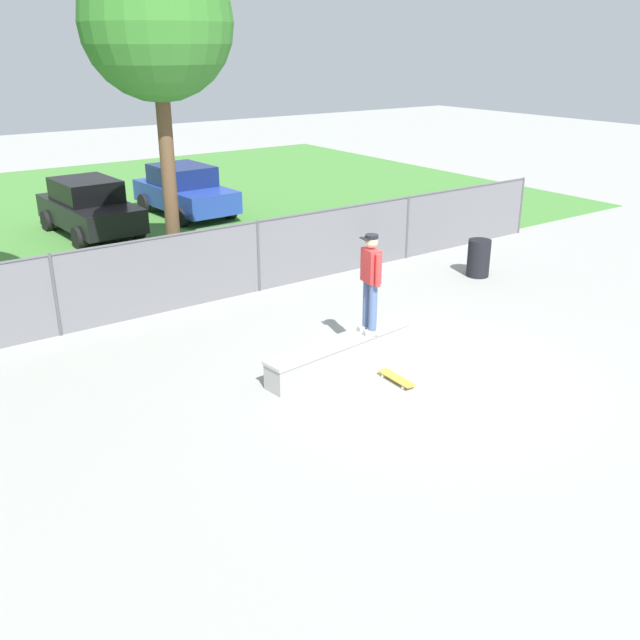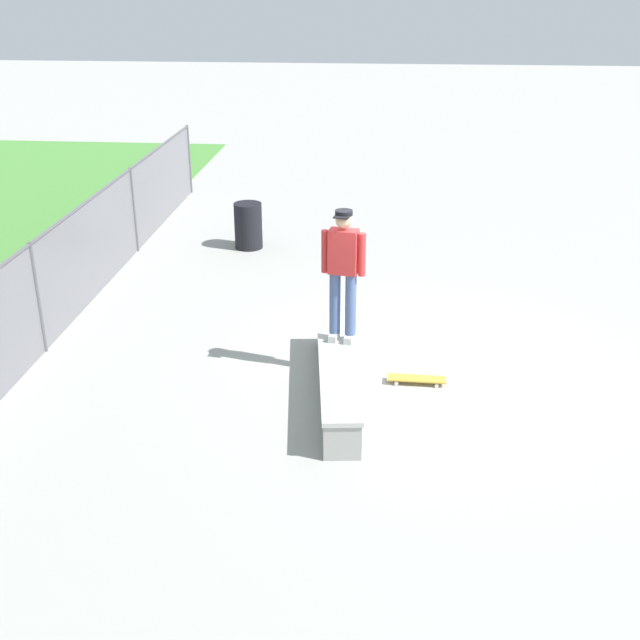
# 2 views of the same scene
# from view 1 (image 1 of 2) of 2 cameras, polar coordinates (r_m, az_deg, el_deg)

# --- Properties ---
(ground_plane) EXTENTS (80.00, 80.00, 0.00)m
(ground_plane) POSITION_cam_1_polar(r_m,az_deg,el_deg) (12.60, 7.83, -4.23)
(ground_plane) COLOR #9E9E99
(grass_strip) EXTENTS (30.47, 20.00, 0.02)m
(grass_strip) POSITION_cam_1_polar(r_m,az_deg,el_deg) (25.69, -16.99, 8.50)
(grass_strip) COLOR #478438
(grass_strip) RESTS_ON ground
(concrete_ledge) EXTENTS (3.22, 0.82, 0.52)m
(concrete_ledge) POSITION_cam_1_polar(r_m,az_deg,el_deg) (12.60, 1.70, -2.70)
(concrete_ledge) COLOR #999993
(concrete_ledge) RESTS_ON ground
(skateboarder) EXTENTS (0.35, 0.59, 1.84)m
(skateboarder) POSITION_cam_1_polar(r_m,az_deg,el_deg) (12.48, 4.13, 3.34)
(skateboarder) COLOR beige
(skateboarder) RESTS_ON concrete_ledge
(skateboard) EXTENTS (0.22, 0.81, 0.09)m
(skateboard) POSITION_cam_1_polar(r_m,az_deg,el_deg) (12.18, 6.23, -4.72)
(skateboard) COLOR gold
(skateboard) RESTS_ON ground
(chainlink_fence) EXTENTS (18.54, 0.07, 1.69)m
(chainlink_fence) POSITION_cam_1_polar(r_m,az_deg,el_deg) (16.31, -5.04, 5.46)
(chainlink_fence) COLOR #4C4C51
(chainlink_fence) RESTS_ON ground
(tree_near_right) EXTENTS (3.15, 3.15, 7.40)m
(tree_near_right) POSITION_cam_1_polar(r_m,az_deg,el_deg) (15.92, -13.13, 22.29)
(tree_near_right) COLOR brown
(tree_near_right) RESTS_ON ground
(car_black) EXTENTS (2.18, 4.29, 1.66)m
(car_black) POSITION_cam_1_polar(r_m,az_deg,el_deg) (22.41, -18.24, 8.70)
(car_black) COLOR black
(car_black) RESTS_ON ground
(car_blue) EXTENTS (2.18, 4.29, 1.66)m
(car_blue) POSITION_cam_1_polar(r_m,az_deg,el_deg) (24.18, -10.95, 10.28)
(car_blue) COLOR #233D9E
(car_blue) RESTS_ON ground
(trash_bin) EXTENTS (0.56, 0.56, 0.92)m
(trash_bin) POSITION_cam_1_polar(r_m,az_deg,el_deg) (17.91, 12.76, 4.93)
(trash_bin) COLOR black
(trash_bin) RESTS_ON ground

